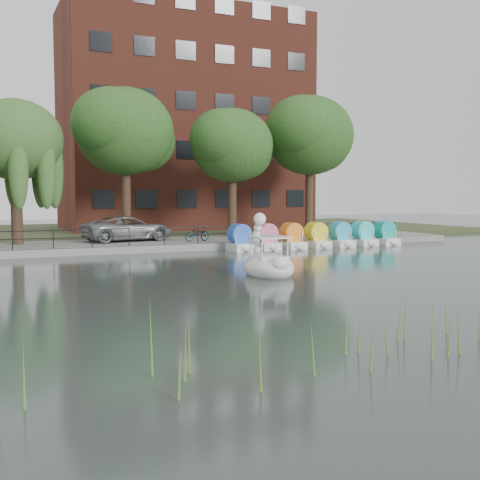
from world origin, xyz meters
TOP-DOWN VIEW (x-y plane):
  - ground_plane at (0.00, 0.00)m, footprint 120.00×120.00m
  - promenade at (0.00, 16.00)m, footprint 40.00×6.00m
  - kerb at (0.00, 13.05)m, footprint 40.00×0.25m
  - land_strip at (0.00, 30.00)m, footprint 60.00×22.00m
  - railing at (0.00, 13.25)m, footprint 32.00×0.05m
  - apartment_building at (7.00, 29.97)m, footprint 20.00×10.07m
  - willow_mid at (-7.50, 17.00)m, footprint 5.32×5.32m
  - broadleaf_center at (-1.00, 18.00)m, footprint 6.00×6.00m
  - broadleaf_right at (6.00, 17.50)m, footprint 5.40×5.40m
  - broadleaf_far at (12.50, 18.50)m, footprint 6.30×6.30m
  - minivan at (-1.23, 16.71)m, footprint 3.89×6.64m
  - bicycle at (2.50, 14.75)m, footprint 1.04×1.82m
  - swan_boat at (0.92, 2.19)m, footprint 2.07×3.09m
  - pedal_boat_row at (9.21, 12.08)m, footprint 11.35×1.70m

SIDE VIEW (x-z plane):
  - ground_plane at x=0.00m, z-range 0.00..0.00m
  - land_strip at x=0.00m, z-range 0.00..0.36m
  - promenade at x=0.00m, z-range 0.00..0.40m
  - kerb at x=0.00m, z-range 0.00..0.40m
  - swan_boat at x=0.92m, z-range -0.70..1.78m
  - pedal_boat_row at x=9.21m, z-range -0.09..1.31m
  - bicycle at x=2.50m, z-range 0.40..1.40m
  - railing at x=0.00m, z-range 0.65..1.65m
  - minivan at x=-1.23m, z-range 0.40..2.14m
  - willow_mid at x=-7.50m, z-range 2.17..10.32m
  - broadleaf_right at x=6.00m, z-range 2.22..10.55m
  - broadleaf_center at x=-1.00m, z-range 2.44..11.69m
  - broadleaf_far at x=12.50m, z-range 2.54..12.25m
  - apartment_building at x=7.00m, z-range 0.36..18.36m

